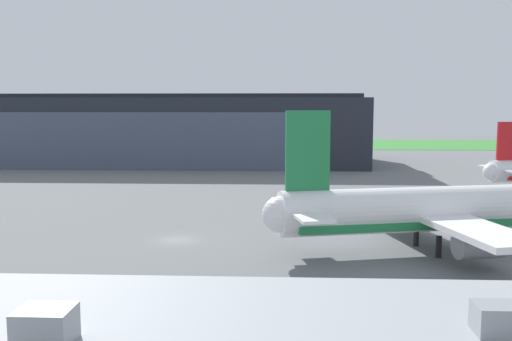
% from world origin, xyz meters
% --- Properties ---
extents(ground_plane, '(440.00, 440.00, 0.00)m').
position_xyz_m(ground_plane, '(0.00, 0.00, 0.00)').
color(ground_plane, slate).
extents(grass_field_strip, '(440.00, 56.00, 0.08)m').
position_xyz_m(grass_field_strip, '(0.00, 154.16, 0.04)').
color(grass_field_strip, '#3A8637').
rests_on(grass_field_strip, ground_plane).
extents(maintenance_hangar, '(97.41, 39.11, 17.40)m').
position_xyz_m(maintenance_hangar, '(-17.69, 84.23, 8.25)').
color(maintenance_hangar, '#232833').
rests_on(maintenance_hangar, ground_plane).
extents(airliner_near_left, '(35.32, 28.50, 13.91)m').
position_xyz_m(airliner_near_left, '(27.00, -3.24, 4.08)').
color(airliner_near_left, white).
rests_on(airliner_near_left, ground_plane).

